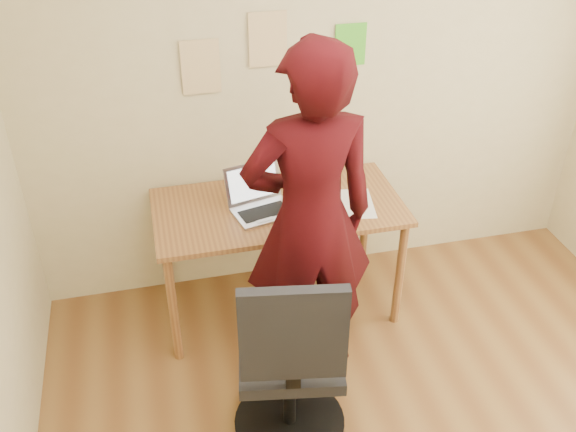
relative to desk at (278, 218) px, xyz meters
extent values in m
cube|color=beige|center=(0.36, 0.39, 0.70)|extent=(3.50, 0.04, 2.70)
cube|color=olive|center=(0.00, 0.00, 0.07)|extent=(1.40, 0.70, 0.03)
cylinder|color=olive|center=(-0.65, -0.30, -0.30)|extent=(0.05, 0.05, 0.71)
cylinder|color=olive|center=(0.65, -0.30, -0.30)|extent=(0.05, 0.05, 0.71)
cylinder|color=olive|center=(-0.65, 0.30, -0.30)|extent=(0.05, 0.05, 0.71)
cylinder|color=olive|center=(0.65, 0.30, -0.30)|extent=(0.05, 0.05, 0.71)
cube|color=silver|center=(-0.09, -0.06, 0.09)|extent=(0.37, 0.30, 0.01)
cube|color=black|center=(-0.09, -0.06, 0.10)|extent=(0.29, 0.18, 0.00)
cube|color=silver|center=(-0.13, 0.08, 0.21)|extent=(0.33, 0.14, 0.22)
cube|color=white|center=(-0.13, 0.08, 0.21)|extent=(0.29, 0.11, 0.18)
cube|color=white|center=(0.42, -0.08, 0.09)|extent=(0.27, 0.35, 0.00)
cube|color=black|center=(0.25, -0.16, 0.09)|extent=(0.08, 0.12, 0.01)
cube|color=#3F4C59|center=(0.25, -0.16, 0.10)|extent=(0.07, 0.10, 0.00)
cube|color=#E3C188|center=(-0.34, 0.36, 0.80)|extent=(0.21, 0.00, 0.30)
cube|color=#E3C188|center=(0.03, 0.36, 0.92)|extent=(0.21, 0.00, 0.30)
cube|color=#4FC72C|center=(0.50, 0.36, 0.85)|extent=(0.18, 0.00, 0.24)
cube|color=black|center=(-0.15, -0.90, -0.16)|extent=(0.54, 0.54, 0.06)
cube|color=black|center=(-0.19, -1.12, 0.18)|extent=(0.45, 0.13, 0.47)
cube|color=black|center=(-0.19, -1.12, -0.06)|extent=(0.07, 0.05, 0.13)
cylinder|color=black|center=(-0.15, -0.90, -0.42)|extent=(0.06, 0.06, 0.47)
cylinder|color=black|center=(-0.15, -0.90, -0.64)|extent=(0.56, 0.56, 0.03)
imported|color=#32060A|center=(0.06, -0.46, 0.27)|extent=(0.68, 0.45, 1.85)
camera|label=1|loc=(-0.65, -2.97, 2.03)|focal=40.00mm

